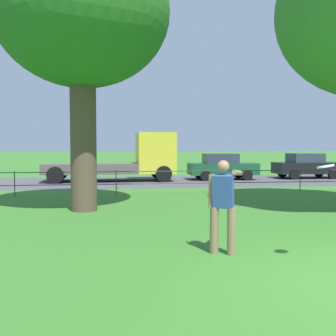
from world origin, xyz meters
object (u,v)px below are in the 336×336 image
(person_thrower, at_px, (223,204))
(flatbed_truck_left, at_px, (130,160))
(car_black_right, at_px, (307,166))
(frisbee, at_px, (326,166))
(car_dark_green_center, at_px, (222,166))
(tree_large_lawn, at_px, (81,11))

(person_thrower, bearing_deg, flatbed_truck_left, 94.14)
(car_black_right, bearing_deg, frisbee, -116.39)
(frisbee, height_order, flatbed_truck_left, flatbed_truck_left)
(car_dark_green_center, xyz_separation_m, car_black_right, (5.44, 0.24, 0.00))
(flatbed_truck_left, bearing_deg, tree_large_lawn, -99.98)
(person_thrower, relative_size, car_dark_green_center, 0.43)
(person_thrower, bearing_deg, tree_large_lawn, 119.24)
(person_thrower, height_order, car_black_right, person_thrower)
(frisbee, bearing_deg, flatbed_truck_left, 98.87)
(person_thrower, distance_m, car_black_right, 18.64)
(frisbee, height_order, car_dark_green_center, frisbee)
(tree_large_lawn, xyz_separation_m, frisbee, (4.36, -6.16, -4.35))
(car_black_right, bearing_deg, tree_large_lawn, -140.03)
(frisbee, relative_size, flatbed_truck_left, 0.05)
(tree_large_lawn, xyz_separation_m, car_black_right, (12.70, 10.65, -5.22))
(flatbed_truck_left, bearing_deg, person_thrower, -85.86)
(tree_large_lawn, bearing_deg, flatbed_truck_left, 80.02)
(person_thrower, distance_m, flatbed_truck_left, 15.50)
(car_dark_green_center, bearing_deg, car_black_right, 2.49)
(frisbee, distance_m, flatbed_truck_left, 16.61)
(tree_large_lawn, distance_m, car_black_right, 17.37)
(tree_large_lawn, bearing_deg, car_dark_green_center, 55.08)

